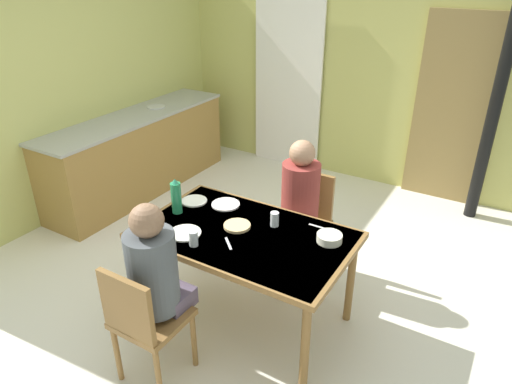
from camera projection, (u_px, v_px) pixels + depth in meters
ground_plane at (220, 284)px, 3.84m from camera, size 6.98×6.98×0.00m
wall_back at (350, 69)px, 5.31m from camera, size 4.50×0.10×2.59m
wall_left at (82, 81)px, 4.76m from camera, size 0.10×4.03×2.59m
door_wooden at (453, 111)px, 4.83m from camera, size 0.80×0.05×2.00m
stove_pipe_column at (498, 94)px, 4.31m from camera, size 0.12×0.12×2.59m
curtain_panel at (288, 81)px, 5.67m from camera, size 0.90×0.03×2.18m
kitchen_counter at (139, 153)px, 5.25m from camera, size 0.61×2.40×0.91m
dining_table at (245, 242)px, 3.19m from camera, size 1.46×0.90×0.75m
chair_near_diner at (143, 319)px, 2.75m from camera, size 0.40×0.40×0.87m
chair_far_diner at (305, 218)px, 3.84m from camera, size 0.40×0.40×0.87m
person_near_diner at (154, 269)px, 2.73m from camera, size 0.30×0.37×0.77m
person_far_diner at (300, 194)px, 3.61m from camera, size 0.30×0.37×0.77m
water_bottle_green_near at (176, 197)px, 3.36m from camera, size 0.08×0.08×0.27m
serving_bowl_center at (329, 238)px, 3.05m from camera, size 0.17×0.17×0.05m
dinner_plate_near_left at (185, 233)px, 3.15m from camera, size 0.22×0.22×0.01m
dinner_plate_near_right at (226, 204)px, 3.51m from camera, size 0.22×0.22×0.01m
dinner_plate_far_center at (194, 201)px, 3.56m from camera, size 0.20×0.20×0.01m
drinking_glass_by_near_diner at (275, 219)px, 3.22m from camera, size 0.06×0.06×0.11m
drinking_glass_by_far_diner at (193, 238)px, 3.00m from camera, size 0.06×0.06×0.10m
bread_plate_sliced at (237, 226)px, 3.22m from camera, size 0.19×0.19×0.02m
cutlery_knife_near at (319, 227)px, 3.22m from camera, size 0.15×0.02×0.00m
cutlery_fork_near at (228, 244)px, 3.04m from camera, size 0.12×0.11×0.00m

